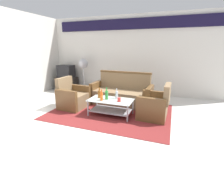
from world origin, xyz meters
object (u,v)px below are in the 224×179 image
armchair_left (73,98)px  couch (122,94)px  pedestal_fan (83,65)px  bottle_green (107,95)px  tv_stand (67,83)px  cup (119,100)px  bottle_clear (117,95)px  bottle_brown (99,94)px  armchair_right (154,106)px  coffee_table (111,105)px  television (66,71)px  bottle_orange (102,96)px

armchair_left → couch: bearing=125.7°
couch → armchair_left: couch is taller
couch → pedestal_fan: 2.20m
bottle_green → tv_stand: 3.11m
cup → pedestal_fan: pedestal_fan is taller
bottle_clear → bottle_brown: bottle_brown is taller
bottle_brown → tv_stand: 2.90m
armchair_right → coffee_table: bearing=104.4°
bottle_green → pedestal_fan: size_ratio=0.24×
couch → television: 2.81m
television → pedestal_fan: 0.81m
cup → coffee_table: bearing=163.3°
bottle_brown → television: bearing=141.6°
bottle_green → television: bearing=143.5°
tv_stand → cup: bearing=-33.9°
pedestal_fan → television: bearing=-176.5°
bottle_orange → bottle_green: bearing=59.9°
couch → pedestal_fan: (-1.85, 0.97, 0.70)m
bottle_clear → armchair_right: bearing=4.8°
bottle_orange → pedestal_fan: (-1.65, 2.03, 0.50)m
coffee_table → bottle_orange: 0.34m
couch → cup: couch is taller
cup → bottle_brown: bearing=168.3°
coffee_table → bottle_brown: bottle_brown is taller
pedestal_fan → armchair_right: bearing=-30.0°
armchair_right → bottle_green: 1.21m
cup → pedestal_fan: 2.91m
coffee_table → pedestal_fan: (-1.83, 1.89, 0.74)m
pedestal_fan → bottle_green: bearing=-47.6°
bottle_green → cup: bearing=-11.4°
couch → bottle_orange: (-0.20, -1.05, 0.20)m
bottle_orange → pedestal_fan: size_ratio=0.22×
bottle_orange → coffee_table: bearing=36.8°
pedestal_fan → bottle_clear: bearing=-41.9°
couch → armchair_right: couch is taller
bottle_orange → cup: bearing=8.7°
armchair_left → pedestal_fan: 1.99m
pedestal_fan → bottle_brown: bearing=-50.8°
armchair_right → tv_stand: armchair_right is taller
bottle_orange → tv_stand: size_ratio=0.36×
bottle_orange → bottle_green: bottle_green is taller
coffee_table → bottle_green: size_ratio=3.55×
bottle_brown → coffee_table: bearing=-7.8°
couch → bottle_clear: size_ratio=6.81×
bottle_green → cup: 0.37m
bottle_clear → cup: bottle_clear is taller
armchair_left → bottle_brown: (0.88, -0.10, 0.23)m
coffee_table → bottle_green: bearing=-178.6°
armchair_left → armchair_right: size_ratio=1.00×
armchair_left → bottle_orange: armchair_left is taller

